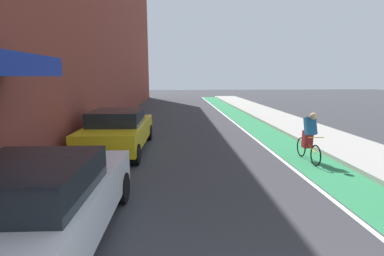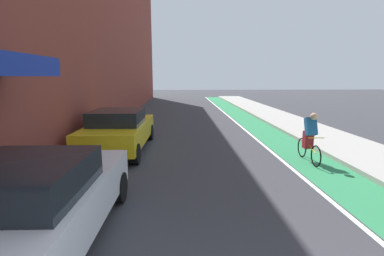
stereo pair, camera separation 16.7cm
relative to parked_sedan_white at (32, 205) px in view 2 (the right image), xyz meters
name	(u,v)px [view 2 (the right image)]	position (x,y,z in m)	size (l,w,h in m)	color
ground_plane	(195,124)	(3.12, 11.91, -0.79)	(83.88, 83.88, 0.00)	#38383D
bike_lane_paint	(245,118)	(6.49, 13.91, -0.79)	(1.60, 38.13, 0.00)	#2D8451
lane_divider_stripe	(231,118)	(5.59, 13.91, -0.79)	(0.12, 38.13, 0.00)	white
sidewalk_right	(277,117)	(8.67, 13.91, -0.72)	(2.76, 38.13, 0.14)	#A8A59E
parked_sedan_white	(32,205)	(0.00, 0.00, 0.00)	(2.07, 4.55, 1.53)	silver
parked_sedan_yellow_cab	(119,130)	(0.00, 6.11, 0.00)	(2.11, 4.62, 1.53)	yellow
cyclist_mid	(310,137)	(6.38, 4.48, 0.02)	(0.48, 1.71, 1.61)	black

